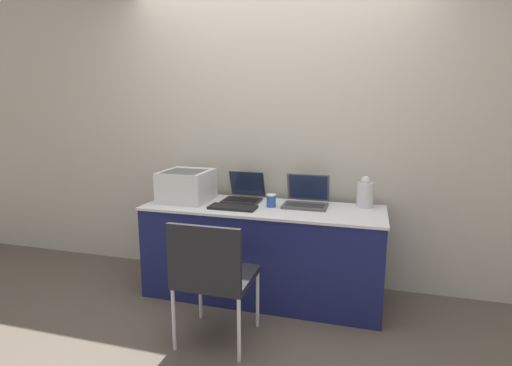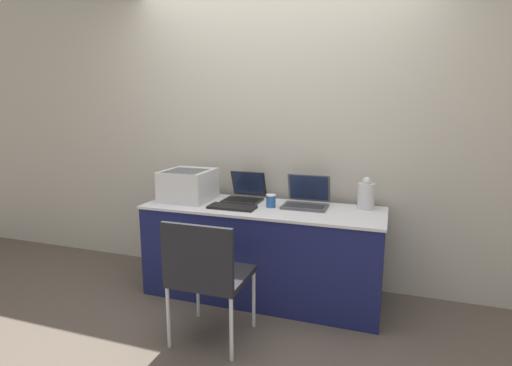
% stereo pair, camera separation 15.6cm
% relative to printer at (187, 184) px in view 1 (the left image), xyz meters
% --- Properties ---
extents(ground_plane, '(14.00, 14.00, 0.00)m').
position_rel_printer_xyz_m(ground_plane, '(0.66, -0.33, -0.88)').
color(ground_plane, brown).
extents(wall_back, '(8.00, 0.05, 2.60)m').
position_rel_printer_xyz_m(wall_back, '(0.66, 0.38, 0.42)').
color(wall_back, '#B7B2A3').
rests_on(wall_back, ground_plane).
extents(table, '(1.88, 0.62, 0.75)m').
position_rel_printer_xyz_m(table, '(0.66, -0.03, -0.51)').
color(table, '#191E51').
rests_on(table, ground_plane).
extents(printer, '(0.39, 0.41, 0.25)m').
position_rel_printer_xyz_m(printer, '(0.00, 0.00, 0.00)').
color(printer, silver).
rests_on(printer, table).
extents(laptop_left, '(0.30, 0.31, 0.23)m').
position_rel_printer_xyz_m(laptop_left, '(0.45, 0.14, -0.08)').
color(laptop_left, black).
rests_on(laptop_left, table).
extents(laptop_right, '(0.34, 0.30, 0.24)m').
position_rel_printer_xyz_m(laptop_right, '(0.98, 0.10, -0.08)').
color(laptop_right, '#4C4C51').
rests_on(laptop_right, table).
extents(external_keyboard, '(0.37, 0.16, 0.02)m').
position_rel_printer_xyz_m(external_keyboard, '(0.46, -0.15, -0.13)').
color(external_keyboard, black).
rests_on(external_keyboard, table).
extents(coffee_cup, '(0.08, 0.08, 0.10)m').
position_rel_printer_xyz_m(coffee_cup, '(0.73, -0.02, -0.09)').
color(coffee_cup, '#285699').
rests_on(coffee_cup, table).
extents(metal_pitcher, '(0.13, 0.13, 0.25)m').
position_rel_printer_xyz_m(metal_pitcher, '(1.43, 0.18, -0.03)').
color(metal_pitcher, silver).
rests_on(metal_pitcher, table).
extents(chair, '(0.47, 0.44, 0.84)m').
position_rel_printer_xyz_m(chair, '(0.54, -0.78, -0.38)').
color(chair, black).
rests_on(chair, ground_plane).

